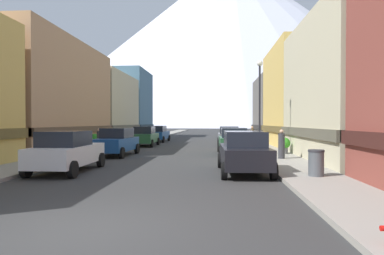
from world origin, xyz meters
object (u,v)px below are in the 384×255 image
Objects in this scene: car_right_1 at (233,141)px; pedestrian_1 at (281,145)px; car_right_2 at (229,136)px; potted_plant_1 at (285,144)px; potted_plant_0 at (95,140)px; streetlamp_right at (260,93)px; car_left_1 at (116,142)px; car_left_2 at (145,136)px; car_left_3 at (158,134)px; pedestrian_2 at (99,139)px; car_left_0 at (67,151)px; trash_bin_right at (316,163)px; pedestrian_0 at (252,135)px; car_right_0 at (244,152)px.

pedestrian_1 is at bearing -58.37° from car_right_1.
car_right_2 is 4.24× the size of potted_plant_1.
potted_plant_1 is at bearing 75.50° from pedestrian_1.
potted_plant_0 is 13.65m from streetlamp_right.
car_left_1 is 10.81m from potted_plant_1.
pedestrian_1 is (2.45, -11.91, -0.01)m from car_right_2.
car_right_2 is 2.74× the size of pedestrian_1.
streetlamp_right reaches higher than potted_plant_1.
streetlamp_right is (1.55, -9.57, 3.09)m from car_right_2.
car_left_2 is 13.10m from streetlamp_right.
car_left_3 is (-0.01, 15.63, 0.00)m from car_left_1.
pedestrian_2 reaches higher than potted_plant_1.
car_left_2 is 4.25× the size of potted_plant_1.
car_left_0 is at bearing -154.54° from pedestrian_1.
streetlamp_right is (12.35, -4.86, 3.20)m from potted_plant_0.
car_left_2 is at bearing -174.57° from car_right_2.
pedestrian_2 is (-10.05, -5.80, -0.04)m from car_right_2.
car_left_0 is 11.13m from pedestrian_1.
pedestrian_2 is at bearing 102.67° from car_left_0.
car_left_2 is 13.62m from potted_plant_1.
trash_bin_right is 0.60× the size of pedestrian_0.
car_right_1 is 3.38m from potted_plant_1.
car_left_2 reaches higher than pedestrian_1.
car_right_1 is 4.67m from pedestrian_1.
potted_plant_0 reaches higher than potted_plant_1.
car_right_0 is 8.61m from car_right_1.
pedestrian_2 is at bearing -55.31° from potted_plant_0.
car_left_0 is 11.17m from pedestrian_2.
pedestrian_1 is at bearing -68.97° from streetlamp_right.
trash_bin_right is 18.83m from potted_plant_0.
trash_bin_right is 9.00m from potted_plant_1.
car_right_0 is 2.88× the size of pedestrian_2.
car_right_0 is at bearing -42.87° from car_left_1.
car_right_0 is (7.60, -15.82, 0.00)m from car_left_2.
car_left_1 is at bearing -89.98° from car_left_3.
car_left_2 is 4.51× the size of trash_bin_right.
car_left_0 is 4.27× the size of potted_plant_1.
car_right_2 is (-0.00, 7.94, 0.00)m from car_right_1.
car_left_0 reaches higher than pedestrian_0.
car_left_1 is 7.76m from car_right_1.
trash_bin_right is (2.55, -1.44, -0.26)m from car_right_0.
pedestrian_0 reaches higher than trash_bin_right.
potted_plant_0 is 1.32m from pedestrian_2.
car_left_0 is at bearing -90.01° from car_left_1.
car_left_3 reaches higher than potted_plant_1.
car_right_1 is at bearing -12.03° from pedestrian_2.
car_left_2 and car_right_2 have the same top height.
pedestrian_1 is at bearing 90.94° from trash_bin_right.
car_left_1 is 4.31× the size of potted_plant_1.
potted_plant_0 is at bearing 104.95° from car_left_0.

